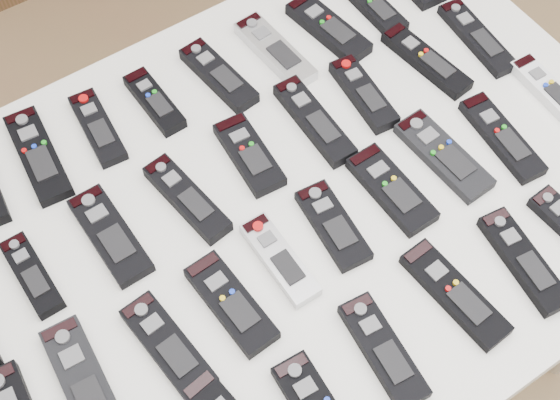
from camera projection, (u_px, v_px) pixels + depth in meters
table at (280, 224)px, 1.31m from camera, size 1.25×0.88×0.78m
remote_2 at (38, 155)px, 1.30m from camera, size 0.08×0.20×0.02m
remote_3 at (98, 128)px, 1.33m from camera, size 0.06×0.16×0.02m
remote_4 at (155, 102)px, 1.36m from camera, size 0.05×0.15×0.02m
remote_5 at (219, 76)px, 1.39m from camera, size 0.07×0.18×0.02m
remote_6 at (275, 51)px, 1.42m from camera, size 0.06×0.19×0.02m
remote_7 at (328, 28)px, 1.44m from camera, size 0.08×0.18×0.02m
remote_8 at (374, 7)px, 1.47m from camera, size 0.05×0.15×0.02m
remote_11 at (32, 275)px, 1.18m from camera, size 0.04×0.14×0.02m
remote_12 at (110, 235)px, 1.22m from camera, size 0.06×0.18×0.02m
remote_13 at (187, 199)px, 1.25m from camera, size 0.07×0.18×0.02m
remote_14 at (249, 155)px, 1.30m from camera, size 0.07×0.16×0.02m
remote_15 at (314, 121)px, 1.33m from camera, size 0.05×0.19×0.02m
remote_16 at (364, 94)px, 1.36m from camera, size 0.06×0.17×0.02m
remote_17 at (426, 61)px, 1.40m from camera, size 0.07×0.19×0.02m
remote_18 at (477, 37)px, 1.44m from camera, size 0.06×0.19×0.02m
remote_20 at (86, 387)px, 1.09m from camera, size 0.07×0.21×0.02m
remote_21 at (168, 346)px, 1.13m from camera, size 0.07×0.18×0.02m
remote_22 at (231, 303)px, 1.16m from camera, size 0.07×0.17×0.02m
remote_23 at (280, 259)px, 1.20m from camera, size 0.05×0.16×0.02m
remote_24 at (333, 225)px, 1.23m from camera, size 0.07×0.16×0.02m
remote_25 at (392, 189)px, 1.26m from camera, size 0.06×0.17×0.02m
remote_26 at (444, 156)px, 1.30m from camera, size 0.07×0.19×0.02m
remote_27 at (502, 137)px, 1.32m from camera, size 0.07×0.19×0.02m
remote_28 at (549, 92)px, 1.37m from camera, size 0.05×0.17×0.02m
remote_33 at (383, 351)px, 1.12m from camera, size 0.07×0.18×0.02m
remote_34 at (455, 294)px, 1.17m from camera, size 0.07×0.19×0.02m
remote_35 at (524, 261)px, 1.20m from camera, size 0.07×0.19×0.02m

